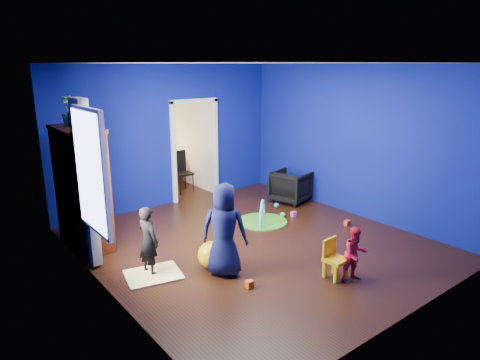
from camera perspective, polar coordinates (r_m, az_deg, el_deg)
floor at (r=7.20m, az=1.86°, el=-8.44°), size 5.00×5.50×0.01m
ceiling at (r=6.59m, az=2.08°, el=15.32°), size 5.00×5.50×0.01m
wall_back at (r=8.99m, az=-9.40°, el=5.82°), size 5.00×0.02×2.90m
wall_front at (r=5.03m, az=22.50°, el=-2.59°), size 5.00×0.02×2.90m
wall_left at (r=5.53m, az=-18.34°, el=-0.64°), size 0.02×5.50×2.90m
wall_right at (r=8.54m, az=15.00°, el=5.01°), size 0.02×5.50×2.90m
alcove at (r=10.07m, az=-8.76°, el=5.69°), size 1.00×1.75×2.50m
armchair at (r=9.27m, az=6.77°, el=-0.86°), size 0.91×0.89×0.67m
child_black at (r=6.16m, az=-12.14°, el=-7.92°), size 0.31×0.41×1.00m
child_navy at (r=5.97m, az=-2.11°, el=-6.64°), size 0.75×0.77×1.33m
toddler_red at (r=6.11m, az=15.09°, el=-9.51°), size 0.45×0.40×0.77m
vase at (r=6.73m, az=-20.37°, el=7.22°), size 0.23×0.23×0.20m
potted_plant at (r=7.21m, az=-21.77°, el=8.60°), size 0.27×0.27×0.46m
tv_armoire at (r=7.22m, az=-20.33°, el=-1.06°), size 0.58×1.14×1.96m
crt_tv at (r=7.22m, az=-20.06°, el=-0.71°), size 0.46×0.70×0.54m
yellow_blanket at (r=6.29m, az=-11.48°, el=-12.29°), size 0.86×0.75×0.03m
hopper_ball at (r=6.32m, az=-3.79°, el=-9.96°), size 0.41×0.41×0.41m
kid_chair at (r=6.17m, az=12.64°, el=-10.50°), size 0.30×0.30×0.50m
play_mat at (r=8.11m, az=2.97°, el=-5.55°), size 0.94×0.94×0.02m
toy_arch at (r=8.11m, az=2.97°, el=-5.50°), size 0.64×0.62×0.84m
window_left at (r=5.83m, az=-19.46°, el=1.08°), size 0.03×0.95×1.55m
curtain at (r=6.45m, az=-19.86°, el=-0.42°), size 0.14×0.42×2.40m
doorway at (r=9.36m, az=-6.07°, el=3.82°), size 1.16×0.10×2.10m
study_desk at (r=10.79m, az=-10.24°, el=1.51°), size 0.88×0.44×0.75m
desk_monitor at (r=10.77m, az=-10.68°, el=4.60°), size 0.40×0.05×0.32m
desk_lamp at (r=10.60m, az=-11.87°, el=4.26°), size 0.14×0.14×0.14m
folding_chair at (r=9.95m, az=-7.66°, el=0.97°), size 0.40×0.40×0.92m
book_shelf at (r=10.63m, az=-10.94°, el=10.27°), size 0.88×0.24×0.04m
toy_0 at (r=8.17m, az=14.09°, el=-5.57°), size 0.10×0.08×0.10m
toy_1 at (r=8.92m, az=4.90°, el=-3.36°), size 0.11×0.11×0.11m
toy_2 at (r=5.87m, az=1.27°, el=-13.71°), size 0.10×0.08×0.10m
toy_3 at (r=8.38m, az=5.71°, el=-4.62°), size 0.11×0.11×0.11m
toy_4 at (r=8.44m, az=7.16°, el=-4.55°), size 0.10×0.08×0.10m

